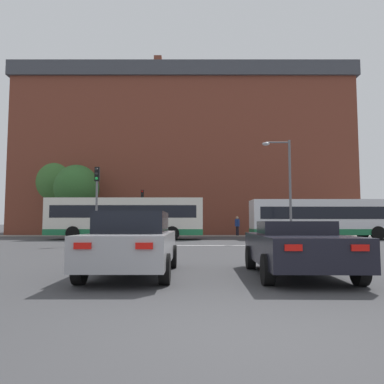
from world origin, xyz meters
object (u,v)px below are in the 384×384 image
object	(u,v)px
street_lamp_junction	(284,179)
car_saloon_left	(132,243)
pedestrian_walking_east	(236,224)
traffic_light_near_left	(96,193)
bus_crossing_trailing	(323,218)
pedestrian_waiting	(110,226)
bus_crossing_lead	(125,217)
traffic_light_far_left	(141,205)
car_roadster_right	(295,247)

from	to	relation	value
street_lamp_junction	car_saloon_left	bearing A→B (deg)	-116.33
pedestrian_walking_east	traffic_light_near_left	bearing A→B (deg)	-81.18
traffic_light_near_left	street_lamp_junction	xyz separation A→B (m)	(11.47, 3.75, 1.20)
street_lamp_junction	pedestrian_walking_east	bearing A→B (deg)	98.59
bus_crossing_trailing	traffic_light_near_left	xyz separation A→B (m)	(-15.35, -7.61, 1.34)
pedestrian_waiting	bus_crossing_trailing	bearing A→B (deg)	11.23
bus_crossing_lead	street_lamp_junction	size ratio (longest dim) A/B	1.71
traffic_light_far_left	pedestrian_walking_east	distance (m)	9.31
bus_crossing_trailing	pedestrian_waiting	size ratio (longest dim) A/B	7.03
car_roadster_right	street_lamp_junction	bearing A→B (deg)	78.20
traffic_light_far_left	street_lamp_junction	size ratio (longest dim) A/B	0.64
car_saloon_left	street_lamp_junction	distance (m)	17.42
pedestrian_walking_east	street_lamp_junction	bearing A→B (deg)	-40.50
traffic_light_near_left	pedestrian_waiting	xyz separation A→B (m)	(-2.22, 14.16, -2.02)
car_saloon_left	traffic_light_near_left	world-z (taller)	traffic_light_near_left
traffic_light_far_left	street_lamp_junction	bearing A→B (deg)	-44.12
bus_crossing_lead	bus_crossing_trailing	distance (m)	15.01
car_saloon_left	bus_crossing_trailing	world-z (taller)	bus_crossing_trailing
traffic_light_near_left	pedestrian_waiting	size ratio (longest dim) A/B	2.78
traffic_light_near_left	bus_crossing_trailing	bearing A→B (deg)	26.37
car_saloon_left	bus_crossing_lead	size ratio (longest dim) A/B	0.40
car_saloon_left	traffic_light_near_left	xyz separation A→B (m)	(-3.89, 11.58, 2.15)
bus_crossing_lead	pedestrian_waiting	xyz separation A→B (m)	(-2.57, 6.86, -0.73)
pedestrian_walking_east	traffic_light_far_left	bearing A→B (deg)	-131.38
car_saloon_left	bus_crossing_lead	distance (m)	19.23
car_saloon_left	traffic_light_far_left	distance (m)	26.11
street_lamp_junction	traffic_light_near_left	bearing A→B (deg)	-161.92
bus_crossing_trailing	pedestrian_waiting	distance (m)	18.77
traffic_light_near_left	car_saloon_left	bearing A→B (deg)	-71.44
bus_crossing_lead	pedestrian_walking_east	size ratio (longest dim) A/B	6.20
bus_crossing_trailing	street_lamp_junction	bearing A→B (deg)	-45.12
pedestrian_waiting	pedestrian_walking_east	xyz separation A→B (m)	(11.92, 1.30, 0.19)
car_roadster_right	bus_crossing_trailing	size ratio (longest dim) A/B	0.40
street_lamp_junction	bus_crossing_trailing	bearing A→B (deg)	44.88
car_saloon_left	bus_crossing_lead	world-z (taller)	bus_crossing_lead
street_lamp_junction	pedestrian_waiting	bearing A→B (deg)	142.74
car_roadster_right	pedestrian_walking_east	xyz separation A→B (m)	(1.88, 27.21, 0.42)
car_roadster_right	bus_crossing_trailing	distance (m)	20.79
traffic_light_far_left	pedestrian_waiting	bearing A→B (deg)	-178.49
traffic_light_far_left	car_roadster_right	bearing A→B (deg)	-74.56
car_saloon_left	pedestrian_walking_east	distance (m)	27.66
bus_crossing_lead	pedestrian_waiting	bearing A→B (deg)	-159.44
car_saloon_left	bus_crossing_lead	xyz separation A→B (m)	(-3.54, 18.88, 0.86)
car_saloon_left	pedestrian_walking_east	bearing A→B (deg)	78.15
pedestrian_waiting	street_lamp_junction	bearing A→B (deg)	-5.59
car_saloon_left	pedestrian_waiting	world-z (taller)	pedestrian_waiting
car_roadster_right	bus_crossing_lead	bearing A→B (deg)	112.88
bus_crossing_lead	pedestrian_walking_east	distance (m)	12.42
pedestrian_waiting	pedestrian_walking_east	size ratio (longest dim) A/B	0.85
traffic_light_near_left	traffic_light_far_left	world-z (taller)	traffic_light_near_left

